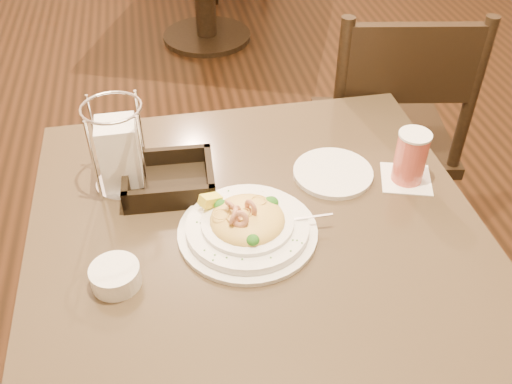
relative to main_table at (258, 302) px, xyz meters
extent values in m
cylinder|color=black|center=(0.00, 0.00, -0.13)|extent=(0.12, 0.12, 0.66)
cube|color=#4D3F2C|center=(0.00, 0.00, 0.21)|extent=(0.90, 0.90, 0.03)
cylinder|color=black|center=(0.15, 2.40, -0.48)|extent=(0.52, 0.52, 0.03)
cube|color=black|center=(0.53, 0.63, -0.04)|extent=(0.49, 0.49, 0.04)
cylinder|color=black|center=(0.74, 0.78, -0.28)|extent=(0.04, 0.04, 0.43)
cylinder|color=black|center=(0.38, 0.84, -0.28)|extent=(0.04, 0.04, 0.43)
cylinder|color=black|center=(0.68, 0.42, -0.28)|extent=(0.04, 0.04, 0.43)
cylinder|color=black|center=(0.32, 0.49, -0.28)|extent=(0.04, 0.04, 0.43)
cylinder|color=black|center=(0.68, 0.42, 0.21)|extent=(0.04, 0.04, 0.46)
cylinder|color=black|center=(0.32, 0.49, 0.21)|extent=(0.04, 0.04, 0.46)
cube|color=black|center=(0.50, 0.46, 0.31)|extent=(0.36, 0.09, 0.22)
cylinder|color=white|center=(-0.02, -0.01, 0.23)|extent=(0.28, 0.28, 0.01)
cylinder|color=white|center=(-0.02, -0.01, 0.25)|extent=(0.24, 0.24, 0.02)
cylinder|color=white|center=(-0.02, -0.01, 0.26)|extent=(0.18, 0.18, 0.01)
ellipsoid|color=gold|center=(-0.02, -0.01, 0.26)|extent=(0.15, 0.15, 0.05)
cube|color=#FFEF35|center=(-0.09, 0.05, 0.28)|extent=(0.05, 0.04, 0.03)
cube|color=silver|center=(0.09, -0.02, 0.26)|extent=(0.10, 0.01, 0.01)
cube|color=silver|center=(0.04, -0.02, 0.26)|extent=(0.03, 0.02, 0.00)
torus|color=gold|center=(-0.05, -0.02, 0.28)|extent=(0.04, 0.05, 0.04)
torus|color=gold|center=(-0.03, -0.01, 0.28)|extent=(0.05, 0.04, 0.02)
torus|color=gold|center=(-0.03, -0.02, 0.29)|extent=(0.04, 0.05, 0.02)
torus|color=gold|center=(0.01, 0.02, 0.27)|extent=(0.04, 0.03, 0.03)
torus|color=gold|center=(-0.02, -0.01, 0.28)|extent=(0.03, 0.03, 0.02)
torus|color=gold|center=(0.00, 0.02, 0.29)|extent=(0.04, 0.04, 0.00)
torus|color=gold|center=(-0.05, -0.02, 0.28)|extent=(0.03, 0.03, 0.02)
torus|color=gold|center=(-0.05, -0.03, 0.27)|extent=(0.03, 0.03, 0.02)
torus|color=gold|center=(-0.02, -0.01, 0.27)|extent=(0.03, 0.03, 0.01)
torus|color=gold|center=(-0.07, -0.01, 0.29)|extent=(0.05, 0.05, 0.00)
torus|color=gold|center=(-0.03, 0.00, 0.29)|extent=(0.02, 0.03, 0.01)
torus|color=gold|center=(-0.07, 0.01, 0.27)|extent=(0.03, 0.03, 0.02)
torus|color=gold|center=(-0.03, -0.02, 0.29)|extent=(0.03, 0.04, 0.02)
torus|color=gold|center=(-0.02, 0.00, 0.28)|extent=(0.03, 0.03, 0.01)
torus|color=tan|center=(-0.05, -0.03, 0.30)|extent=(0.03, 0.04, 0.04)
torus|color=tan|center=(-0.05, 0.00, 0.30)|extent=(0.04, 0.04, 0.03)
torus|color=tan|center=(-0.02, -0.01, 0.30)|extent=(0.03, 0.03, 0.03)
torus|color=tan|center=(-0.04, -0.03, 0.30)|extent=(0.03, 0.04, 0.04)
torus|color=tan|center=(-0.04, -0.04, 0.30)|extent=(0.04, 0.03, 0.04)
ellipsoid|color=#195012|center=(0.03, 0.02, 0.27)|extent=(0.03, 0.03, 0.02)
ellipsoid|color=#195012|center=(-0.07, 0.03, 0.27)|extent=(0.03, 0.03, 0.02)
ellipsoid|color=#195012|center=(-0.02, -0.07, 0.27)|extent=(0.03, 0.03, 0.02)
cube|color=#266619|center=(0.04, -0.10, 0.26)|extent=(0.00, 0.00, 0.00)
cube|color=#266619|center=(0.05, -0.07, 0.26)|extent=(0.00, 0.00, 0.00)
cube|color=#266619|center=(-0.12, 0.01, 0.26)|extent=(0.00, 0.00, 0.00)
cube|color=#266619|center=(0.06, -0.07, 0.26)|extent=(0.00, 0.00, 0.00)
cube|color=#266619|center=(-0.08, -0.09, 0.26)|extent=(0.00, 0.00, 0.00)
cube|color=#266619|center=(-0.11, -0.07, 0.26)|extent=(0.00, 0.00, 0.00)
cube|color=#266619|center=(-0.10, -0.09, 0.26)|extent=(0.00, 0.00, 0.00)
cube|color=#266619|center=(-0.10, -0.08, 0.26)|extent=(0.00, 0.00, 0.00)
cube|color=#266619|center=(0.07, -0.08, 0.26)|extent=(0.00, 0.00, 0.00)
cube|color=#266619|center=(-0.04, 0.09, 0.26)|extent=(0.00, 0.00, 0.00)
cube|color=#266619|center=(0.00, -0.11, 0.26)|extent=(0.00, 0.00, 0.00)
cube|color=#266619|center=(-0.11, 0.06, 0.26)|extent=(0.00, 0.00, 0.00)
cube|color=#266619|center=(-0.11, 0.01, 0.26)|extent=(0.00, 0.00, 0.00)
cube|color=#266619|center=(-0.05, -0.10, 0.26)|extent=(0.00, 0.00, 0.00)
cube|color=#266619|center=(0.03, 0.08, 0.26)|extent=(0.00, 0.00, 0.00)
cube|color=white|center=(0.35, 0.09, 0.23)|extent=(0.13, 0.13, 0.00)
cylinder|color=#C95447|center=(0.35, 0.09, 0.29)|extent=(0.07, 0.07, 0.12)
cylinder|color=white|center=(0.35, 0.09, 0.35)|extent=(0.07, 0.07, 0.01)
cube|color=black|center=(-0.16, 0.16, 0.23)|extent=(0.20, 0.17, 0.01)
cube|color=black|center=(-0.07, 0.16, 0.26)|extent=(0.02, 0.16, 0.04)
cube|color=black|center=(-0.25, 0.17, 0.26)|extent=(0.02, 0.16, 0.04)
cube|color=black|center=(-0.16, 0.23, 0.26)|extent=(0.19, 0.02, 0.04)
cube|color=black|center=(-0.17, 0.09, 0.26)|extent=(0.19, 0.02, 0.04)
cylinder|color=silver|center=(-0.26, 0.19, 0.23)|extent=(0.12, 0.12, 0.01)
torus|color=silver|center=(-0.26, 0.19, 0.42)|extent=(0.12, 0.12, 0.01)
cube|color=white|center=(-0.26, 0.19, 0.31)|extent=(0.10, 0.10, 0.15)
cylinder|color=silver|center=(-0.31, 0.15, 0.33)|extent=(0.01, 0.01, 0.19)
cylinder|color=silver|center=(-0.21, 0.15, 0.33)|extent=(0.01, 0.01, 0.19)
cylinder|color=silver|center=(-0.31, 0.24, 0.33)|extent=(0.01, 0.01, 0.19)
cylinder|color=silver|center=(-0.21, 0.24, 0.33)|extent=(0.01, 0.01, 0.19)
cylinder|color=white|center=(0.20, 0.14, 0.23)|extent=(0.22, 0.22, 0.01)
cylinder|color=white|center=(-0.28, -0.09, 0.25)|extent=(0.11, 0.11, 0.04)
camera|label=1|loc=(-0.15, -0.80, 1.02)|focal=40.00mm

